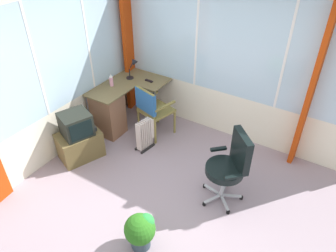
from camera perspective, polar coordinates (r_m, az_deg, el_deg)
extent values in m
cube|color=gray|center=(4.41, 0.04, -14.65)|extent=(4.90, 5.15, 0.06)
cube|color=#EDE5CD|center=(5.24, -19.89, -1.39)|extent=(3.90, 0.06, 0.77)
cube|color=silver|center=(4.67, -22.84, 10.38)|extent=(3.82, 0.06, 1.61)
cube|color=white|center=(4.67, -22.84, 10.38)|extent=(0.04, 0.07, 1.61)
cube|color=white|center=(5.24, -14.48, 14.64)|extent=(0.04, 0.07, 1.61)
cube|color=#EDE5CD|center=(5.49, 11.05, 2.11)|extent=(0.06, 4.15, 0.77)
cube|color=silver|center=(4.95, 12.63, 13.69)|extent=(0.06, 4.07, 1.61)
cube|color=white|center=(4.79, 20.45, 11.54)|extent=(0.07, 0.04, 1.61)
cube|color=white|center=(5.20, 5.32, 15.44)|extent=(0.07, 0.04, 1.61)
cube|color=#B8390D|center=(5.87, -6.98, 14.14)|extent=(0.32, 0.11, 2.46)
cube|color=#B8390D|center=(4.80, 24.46, 5.96)|extent=(0.31, 0.08, 2.46)
cube|color=brown|center=(5.57, -8.56, 7.45)|extent=(1.27, 0.55, 0.02)
cube|color=brown|center=(5.57, -2.46, 7.82)|extent=(0.55, 0.38, 0.02)
cube|color=brown|center=(5.51, -10.84, 2.11)|extent=(0.40, 0.51, 0.74)
cylinder|color=#4C4C51|center=(5.52, -2.41, 2.91)|extent=(0.04, 0.04, 0.75)
cylinder|color=#4C4C51|center=(5.54, -13.90, 1.91)|extent=(0.04, 0.04, 0.75)
cylinder|color=black|center=(5.71, -6.85, 8.60)|extent=(0.13, 0.13, 0.02)
cylinder|color=black|center=(5.67, -6.91, 9.40)|extent=(0.02, 0.02, 0.16)
cylinder|color=black|center=(5.62, -6.47, 11.00)|extent=(0.04, 0.09, 0.15)
cone|color=black|center=(5.62, -5.85, 11.40)|extent=(0.14, 0.14, 0.12)
cube|color=black|center=(5.58, -3.44, 8.11)|extent=(0.05, 0.15, 0.02)
cylinder|color=pink|center=(5.48, -10.14, 7.88)|extent=(0.06, 0.06, 0.16)
cone|color=white|center=(5.43, -10.26, 8.89)|extent=(0.06, 0.06, 0.06)
cylinder|color=olive|center=(5.48, 1.19, 0.69)|extent=(0.04, 0.04, 0.44)
cylinder|color=olive|center=(5.75, -1.82, 2.54)|extent=(0.04, 0.04, 0.44)
cylinder|color=olive|center=(5.25, -2.30, -1.17)|extent=(0.04, 0.04, 0.44)
cylinder|color=olive|center=(5.53, -5.27, 0.85)|extent=(0.04, 0.04, 0.44)
cube|color=olive|center=(5.36, -2.10, 2.87)|extent=(0.59, 0.59, 0.04)
cube|color=olive|center=(5.12, -4.03, 4.24)|extent=(0.15, 0.43, 0.44)
cube|color=#275894|center=(5.11, -4.04, 4.46)|extent=(0.18, 0.46, 0.37)
cube|color=olive|center=(5.13, -0.54, 3.58)|extent=(0.43, 0.15, 0.03)
cube|color=olive|center=(5.42, -3.67, 5.40)|extent=(0.43, 0.15, 0.03)
cube|color=#B7B7BF|center=(4.44, 10.11, -13.41)|extent=(0.23, 0.22, 0.02)
cylinder|color=black|center=(4.38, 10.73, -14.93)|extent=(0.05, 0.05, 0.05)
cube|color=#B7B7BF|center=(4.54, 11.28, -12.19)|extent=(0.15, 0.27, 0.02)
cylinder|color=black|center=(4.58, 13.03, -12.43)|extent=(0.05, 0.05, 0.05)
cube|color=#B7B7BF|center=(4.62, 9.98, -10.92)|extent=(0.28, 0.07, 0.02)
cylinder|color=black|center=(4.73, 10.42, -9.96)|extent=(0.05, 0.05, 0.05)
cube|color=#B7B7BF|center=(4.57, 8.02, -11.29)|extent=(0.08, 0.28, 0.02)
cylinder|color=black|center=(4.64, 6.57, -10.66)|extent=(0.05, 0.05, 0.05)
cube|color=#B7B7BF|center=(4.46, 8.03, -12.83)|extent=(0.26, 0.16, 0.02)
cylinder|color=black|center=(4.42, 6.51, -13.74)|extent=(0.05, 0.05, 0.05)
cylinder|color=#B7B7BF|center=(4.36, 9.77, -10.13)|extent=(0.05, 0.05, 0.42)
cylinder|color=black|center=(4.19, 10.11, -7.76)|extent=(0.50, 0.50, 0.09)
cube|color=black|center=(4.07, 13.01, -4.33)|extent=(0.37, 0.36, 0.49)
cube|color=black|center=(4.29, 9.05, -4.09)|extent=(0.19, 0.19, 0.04)
cube|color=black|center=(3.93, 11.68, -8.99)|extent=(0.19, 0.19, 0.04)
cube|color=brown|center=(5.17, -15.51, -3.31)|extent=(0.76, 0.64, 0.44)
cube|color=black|center=(4.94, -16.24, 0.29)|extent=(0.54, 0.53, 0.36)
cube|color=black|center=(4.78, -15.29, -0.84)|extent=(0.32, 0.13, 0.28)
cube|color=#262628|center=(5.06, -14.49, -0.48)|extent=(0.32, 0.30, 0.07)
cube|color=silver|center=(5.05, -5.31, -2.10)|extent=(0.04, 0.10, 0.50)
cube|color=silver|center=(5.07, -4.97, -1.89)|extent=(0.04, 0.10, 0.50)
cube|color=silver|center=(5.10, -4.64, -1.67)|extent=(0.04, 0.10, 0.50)
cube|color=silver|center=(5.12, -4.31, -1.45)|extent=(0.04, 0.10, 0.50)
cube|color=silver|center=(5.14, -3.98, -1.24)|extent=(0.04, 0.10, 0.50)
cube|color=silver|center=(5.17, -3.66, -1.03)|extent=(0.04, 0.10, 0.50)
cube|color=silver|center=(5.19, -3.34, -0.82)|extent=(0.04, 0.10, 0.50)
cube|color=black|center=(5.25, -3.63, -4.07)|extent=(0.31, 0.08, 0.03)
cube|color=black|center=(5.32, -4.72, -3.44)|extent=(0.31, 0.08, 0.03)
cube|color=silver|center=(5.20, -3.04, -0.40)|extent=(0.06, 0.10, 0.35)
cylinder|color=#2F3E48|center=(3.99, -4.92, -19.84)|extent=(0.23, 0.23, 0.16)
sphere|color=#286A1B|center=(3.81, -5.09, -17.98)|extent=(0.37, 0.37, 0.37)
sphere|color=#298738|center=(3.77, -4.00, -16.83)|extent=(0.20, 0.20, 0.20)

